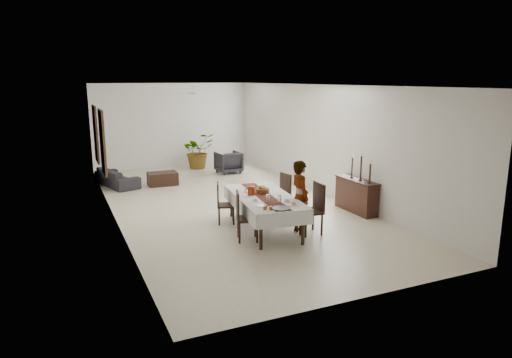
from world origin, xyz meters
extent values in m
cube|color=beige|center=(0.00, 0.00, 0.00)|extent=(6.00, 12.00, 0.00)
cube|color=white|center=(0.00, 0.00, 3.20)|extent=(6.00, 12.00, 0.02)
cube|color=white|center=(0.00, 6.00, 1.60)|extent=(6.00, 0.02, 3.20)
cube|color=white|center=(0.00, -6.00, 1.60)|extent=(6.00, 0.02, 3.20)
cube|color=white|center=(-3.00, 0.00, 1.60)|extent=(0.02, 12.00, 3.20)
cube|color=white|center=(3.00, 0.00, 1.60)|extent=(0.02, 12.00, 3.20)
cube|color=black|center=(0.00, -2.34, 0.75)|extent=(1.31, 2.59, 0.05)
cylinder|color=black|center=(-0.58, -3.46, 0.36)|extent=(0.08, 0.08, 0.73)
cylinder|color=black|center=(0.32, -3.56, 0.36)|extent=(0.08, 0.08, 0.73)
cylinder|color=black|center=(-0.32, -1.11, 0.36)|extent=(0.08, 0.08, 0.73)
cylinder|color=black|center=(0.59, -1.22, 0.36)|extent=(0.08, 0.08, 0.73)
cube|color=silver|center=(0.00, -2.34, 0.78)|extent=(1.52, 2.79, 0.01)
cube|color=silver|center=(-0.60, -2.27, 0.63)|extent=(0.31, 2.66, 0.31)
cube|color=white|center=(0.60, -2.41, 0.63)|extent=(0.31, 2.66, 0.31)
cube|color=silver|center=(-0.15, -3.66, 0.63)|extent=(1.22, 0.15, 0.31)
cube|color=white|center=(0.15, -1.01, 0.63)|extent=(1.22, 0.15, 0.31)
cube|color=#5F2A1B|center=(0.00, -2.34, 0.79)|extent=(0.65, 2.61, 0.00)
cylinder|color=maroon|center=(-0.24, -2.15, 0.89)|extent=(0.17, 0.17, 0.21)
torus|color=maroon|center=(-0.33, -2.14, 0.89)|extent=(0.13, 0.03, 0.12)
cylinder|color=white|center=(0.05, -3.02, 0.88)|extent=(0.07, 0.07, 0.18)
cylinder|color=white|center=(-0.17, -2.89, 0.88)|extent=(0.07, 0.07, 0.18)
cylinder|color=silver|center=(0.24, -2.99, 0.82)|extent=(0.09, 0.09, 0.06)
cylinder|color=silver|center=(0.24, -2.99, 0.79)|extent=(0.16, 0.16, 0.01)
cylinder|color=white|center=(-0.35, -2.66, 0.82)|extent=(0.09, 0.09, 0.06)
cylinder|color=white|center=(-0.35, -2.66, 0.79)|extent=(0.16, 0.16, 0.01)
cylinder|color=white|center=(0.24, -3.30, 0.80)|extent=(0.25, 0.25, 0.02)
sphere|color=tan|center=(0.24, -3.30, 0.82)|extent=(0.09, 0.09, 0.09)
cylinder|color=white|center=(-0.39, -3.07, 0.80)|extent=(0.25, 0.25, 0.02)
cylinder|color=white|center=(-0.26, -1.73, 0.80)|extent=(0.25, 0.25, 0.02)
cylinder|color=#3A3B3F|center=(-0.12, -3.42, 0.80)|extent=(0.37, 0.37, 0.02)
cylinder|color=brown|center=(-0.35, -3.42, 0.83)|extent=(0.07, 0.07, 0.08)
cylinder|color=#8E3C14|center=(-0.45, -3.35, 0.83)|extent=(0.07, 0.07, 0.08)
cylinder|color=#925515|center=(-0.38, -3.25, 0.83)|extent=(0.07, 0.07, 0.08)
cylinder|color=brown|center=(0.08, -2.09, 0.84)|extent=(0.31, 0.31, 0.10)
sphere|color=#A41016|center=(0.12, -2.07, 0.92)|extent=(0.09, 0.09, 0.09)
sphere|color=olive|center=(0.05, -2.05, 0.92)|extent=(0.08, 0.08, 0.08)
sphere|color=gold|center=(0.08, -2.14, 0.92)|extent=(0.09, 0.09, 0.09)
cube|color=black|center=(0.80, -3.02, 0.51)|extent=(0.50, 0.50, 0.05)
cylinder|color=black|center=(0.99, -3.22, 0.24)|extent=(0.05, 0.05, 0.48)
cylinder|color=black|center=(1.00, -2.83, 0.24)|extent=(0.05, 0.05, 0.48)
cylinder|color=black|center=(0.59, -3.21, 0.24)|extent=(0.05, 0.05, 0.48)
cylinder|color=black|center=(0.61, -2.82, 0.24)|extent=(0.05, 0.05, 0.48)
cube|color=black|center=(1.02, -3.03, 0.83)|extent=(0.06, 0.48, 0.61)
cube|color=black|center=(0.82, -1.48, 0.46)|extent=(0.51, 0.51, 0.05)
cylinder|color=black|center=(1.03, -1.63, 0.22)|extent=(0.05, 0.05, 0.44)
cylinder|color=black|center=(0.97, -1.27, 0.22)|extent=(0.05, 0.05, 0.44)
cylinder|color=black|center=(0.67, -1.69, 0.22)|extent=(0.05, 0.05, 0.44)
cylinder|color=black|center=(0.61, -1.33, 0.22)|extent=(0.05, 0.05, 0.44)
cube|color=black|center=(1.02, -1.45, 0.76)|extent=(0.11, 0.44, 0.56)
cube|color=black|center=(-0.62, -2.84, 0.47)|extent=(0.57, 0.57, 0.05)
cylinder|color=black|center=(-0.74, -2.61, 0.22)|extent=(0.06, 0.06, 0.45)
cylinder|color=black|center=(-0.85, -2.96, 0.22)|extent=(0.06, 0.06, 0.45)
cylinder|color=black|center=(-0.38, -2.73, 0.22)|extent=(0.06, 0.06, 0.45)
cylinder|color=black|center=(-0.50, -3.08, 0.22)|extent=(0.06, 0.06, 0.45)
cube|color=black|center=(-0.81, -2.78, 0.78)|extent=(0.18, 0.44, 0.58)
cube|color=black|center=(-0.62, -1.55, 0.43)|extent=(0.53, 0.53, 0.05)
cylinder|color=black|center=(-0.72, -1.33, 0.20)|extent=(0.05, 0.05, 0.41)
cylinder|color=black|center=(-0.83, -1.65, 0.20)|extent=(0.05, 0.05, 0.41)
cylinder|color=black|center=(-0.40, -1.44, 0.20)|extent=(0.05, 0.05, 0.41)
cylinder|color=black|center=(-0.51, -1.76, 0.20)|extent=(0.05, 0.05, 0.41)
cube|color=black|center=(-0.80, -1.49, 0.72)|extent=(0.17, 0.40, 0.53)
imported|color=gray|center=(0.64, -2.85, 0.82)|extent=(0.43, 0.62, 1.63)
cube|color=black|center=(2.78, -2.00, 0.41)|extent=(0.37, 1.37, 0.82)
cube|color=black|center=(2.78, -2.00, 0.84)|extent=(0.40, 1.43, 0.03)
cylinder|color=black|center=(2.78, -2.51, 0.87)|extent=(0.09, 0.09, 0.03)
cylinder|color=black|center=(2.78, -2.51, 1.11)|extent=(0.05, 0.05, 0.46)
cylinder|color=beige|center=(2.78, -2.51, 1.37)|extent=(0.03, 0.03, 0.07)
cylinder|color=black|center=(2.78, -2.14, 0.87)|extent=(0.09, 0.09, 0.03)
cylinder|color=black|center=(2.78, -2.14, 1.18)|extent=(0.05, 0.05, 0.60)
cylinder|color=beige|center=(2.78, -2.14, 1.51)|extent=(0.03, 0.03, 0.07)
cylinder|color=black|center=(2.78, -1.77, 0.87)|extent=(0.09, 0.09, 0.03)
cylinder|color=black|center=(2.78, -1.77, 1.13)|extent=(0.05, 0.05, 0.50)
cylinder|color=#EFE2CF|center=(2.78, -1.77, 1.42)|extent=(0.03, 0.03, 0.07)
imported|color=#262328|center=(-2.47, 3.49, 0.28)|extent=(1.26, 2.02, 0.55)
imported|color=#29262C|center=(1.52, 3.99, 0.39)|extent=(0.89, 0.91, 0.77)
cube|color=black|center=(-1.12, 3.01, 0.21)|extent=(0.94, 0.64, 0.41)
imported|color=#2B5923|center=(0.76, 5.27, 0.67)|extent=(1.45, 1.34, 1.34)
cube|color=black|center=(-2.96, 2.20, 1.60)|extent=(0.06, 1.05, 1.85)
cube|color=white|center=(-2.92, 2.20, 1.60)|extent=(0.01, 0.90, 1.70)
cube|color=black|center=(-2.96, 4.30, 1.60)|extent=(0.06, 1.05, 1.85)
cube|color=silver|center=(-2.92, 4.30, 1.60)|extent=(0.01, 0.90, 1.70)
cylinder|color=silver|center=(0.00, 3.00, 3.10)|extent=(0.04, 0.04, 0.20)
cylinder|color=silver|center=(0.00, 3.00, 2.90)|extent=(0.16, 0.16, 0.08)
cube|color=silver|center=(0.00, 3.35, 2.90)|extent=(0.10, 0.55, 0.01)
cube|color=white|center=(0.00, 2.65, 2.90)|extent=(0.10, 0.55, 0.01)
cube|color=white|center=(0.35, 3.00, 2.90)|extent=(0.55, 0.10, 0.01)
cube|color=silver|center=(-0.35, 3.00, 2.90)|extent=(0.55, 0.10, 0.01)
camera|label=1|loc=(-4.19, -11.33, 3.37)|focal=32.00mm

